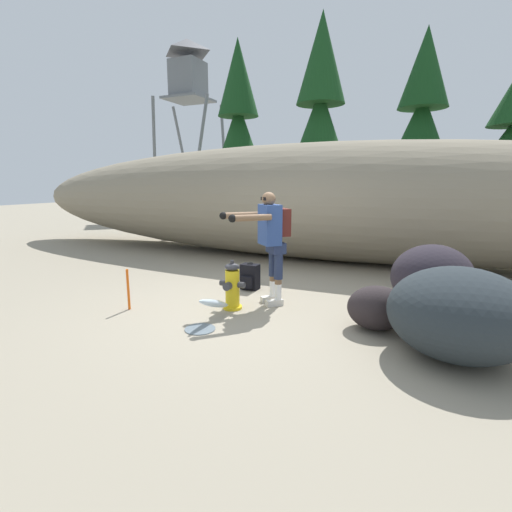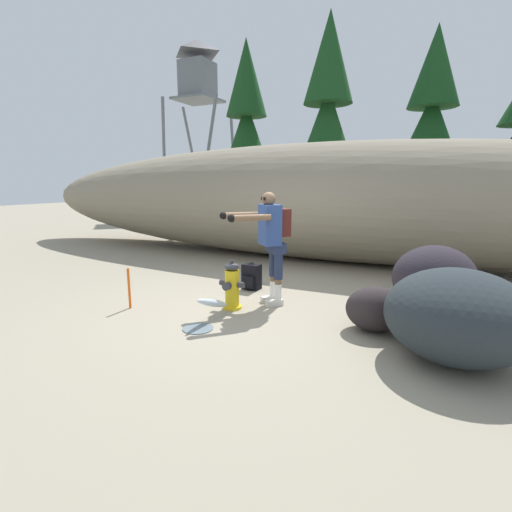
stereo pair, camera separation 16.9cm
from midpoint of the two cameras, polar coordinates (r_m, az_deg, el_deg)
ground_plane at (r=5.69m, az=0.04°, el=-7.80°), size 56.00×56.00×0.04m
dirt_embankment at (r=9.15m, az=11.12°, el=8.01°), size 17.79×3.20×2.72m
fire_hydrant at (r=5.51m, az=-2.77°, el=-4.60°), size 0.39×0.33×0.73m
hydrant_water_jet at (r=5.08m, az=-5.93°, el=-7.72°), size 0.39×0.94×0.42m
utility_worker at (r=5.56m, az=3.08°, el=3.22°), size 0.96×0.96×1.68m
spare_backpack at (r=6.51m, az=0.05°, el=-3.18°), size 0.31×0.30×0.47m
boulder_large at (r=6.02m, az=25.95°, el=-3.03°), size 1.59×1.61×0.94m
boulder_mid at (r=4.47m, az=29.02°, el=-7.84°), size 2.04×2.04×0.96m
boulder_small at (r=4.98m, az=18.51°, el=-7.59°), size 0.84×0.73×0.56m
pine_tree_far_left at (r=16.45m, az=-1.12°, el=18.51°), size 2.56×2.56×7.44m
pine_tree_left at (r=12.90m, az=11.07°, el=19.51°), size 2.35×2.35×6.94m
pine_tree_center at (r=15.75m, az=25.17°, el=17.87°), size 2.70×2.70×7.20m
watchtower at (r=21.76m, az=-8.50°, el=24.05°), size 3.63×3.63×8.95m
survey_stake at (r=5.80m, az=-17.77°, el=-4.66°), size 0.04×0.04×0.60m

